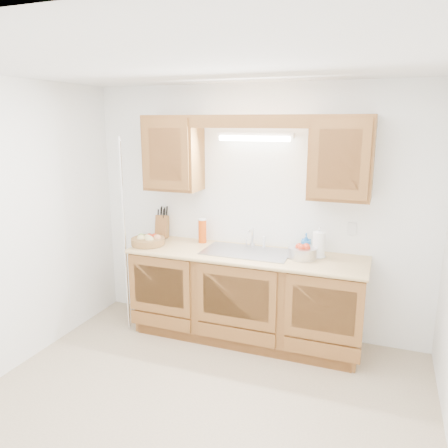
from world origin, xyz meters
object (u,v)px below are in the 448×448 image
at_px(paper_towel, 319,245).
at_px(knife_block, 162,226).
at_px(apple_bowl, 302,252).
at_px(fruit_basket, 148,240).

bearing_deg(paper_towel, knife_block, 175.94).
relative_size(knife_block, paper_towel, 1.23).
height_order(knife_block, paper_towel, knife_block).
bearing_deg(paper_towel, apple_bowl, -150.25).
relative_size(fruit_basket, paper_towel, 1.38).
bearing_deg(fruit_basket, knife_block, 89.97).
distance_m(knife_block, paper_towel, 1.71).
bearing_deg(fruit_basket, paper_towel, 6.26).
height_order(fruit_basket, apple_bowl, apple_bowl).
xyz_separation_m(fruit_basket, apple_bowl, (1.57, 0.11, 0.01)).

